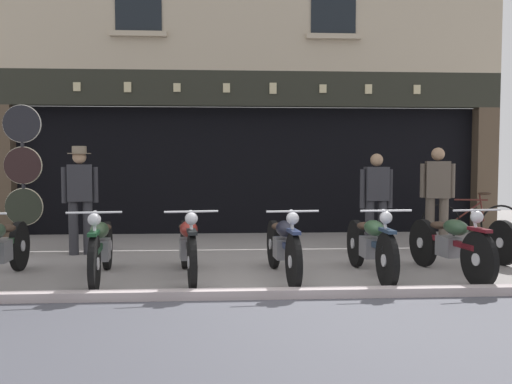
% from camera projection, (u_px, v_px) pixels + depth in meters
% --- Properties ---
extents(ground, '(22.29, 22.00, 0.18)m').
position_uv_depth(ground, '(281.00, 333.00, 4.69)').
color(ground, gray).
extents(shop_facade, '(10.59, 4.42, 6.24)m').
position_uv_depth(shop_facade, '(246.00, 153.00, 12.56)').
color(shop_facade, black).
rests_on(shop_facade, ground).
extents(motorcycle_left, '(0.62, 2.00, 0.93)m').
position_uv_depth(motorcycle_left, '(101.00, 246.00, 6.61)').
color(motorcycle_left, black).
rests_on(motorcycle_left, ground).
extents(motorcycle_center_left, '(0.62, 2.00, 0.93)m').
position_uv_depth(motorcycle_center_left, '(188.00, 245.00, 6.68)').
color(motorcycle_center_left, black).
rests_on(motorcycle_center_left, ground).
extents(motorcycle_center, '(0.62, 1.98, 0.93)m').
position_uv_depth(motorcycle_center, '(283.00, 245.00, 6.71)').
color(motorcycle_center, black).
rests_on(motorcycle_center, ground).
extents(motorcycle_center_right, '(0.62, 1.96, 0.93)m').
position_uv_depth(motorcycle_center_right, '(370.00, 244.00, 6.79)').
color(motorcycle_center_right, black).
rests_on(motorcycle_center_right, ground).
extents(motorcycle_right, '(0.62, 1.97, 0.93)m').
position_uv_depth(motorcycle_right, '(449.00, 243.00, 6.83)').
color(motorcycle_right, black).
rests_on(motorcycle_right, ground).
extents(salesman_left, '(0.55, 0.36, 1.74)m').
position_uv_depth(salesman_left, '(80.00, 194.00, 8.39)').
color(salesman_left, '#2D2D33').
rests_on(salesman_left, ground).
extents(shopkeeper_center, '(0.56, 0.26, 1.62)m').
position_uv_depth(shopkeeper_center, '(376.00, 197.00, 8.79)').
color(shopkeeper_center, '#2D2D33').
rests_on(shopkeeper_center, ground).
extents(salesman_right, '(0.55, 0.29, 1.72)m').
position_uv_depth(salesman_right, '(437.00, 194.00, 8.72)').
color(salesman_right, brown).
rests_on(salesman_right, ground).
extents(tyre_sign_pole, '(0.62, 0.06, 2.41)m').
position_uv_depth(tyre_sign_pole, '(23.00, 167.00, 8.59)').
color(tyre_sign_pole, '#232328').
rests_on(tyre_sign_pole, ground).
extents(advert_board_near, '(0.80, 0.03, 1.09)m').
position_uv_depth(advert_board_near, '(316.00, 150.00, 11.03)').
color(advert_board_near, silver).
extents(advert_board_far, '(0.65, 0.03, 0.92)m').
position_uv_depth(advert_board_far, '(364.00, 154.00, 11.10)').
color(advert_board_far, beige).
extents(leaning_bicycle, '(1.72, 0.62, 0.95)m').
position_uv_depth(leaning_bicycle, '(471.00, 221.00, 9.79)').
color(leaning_bicycle, black).
rests_on(leaning_bicycle, ground).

